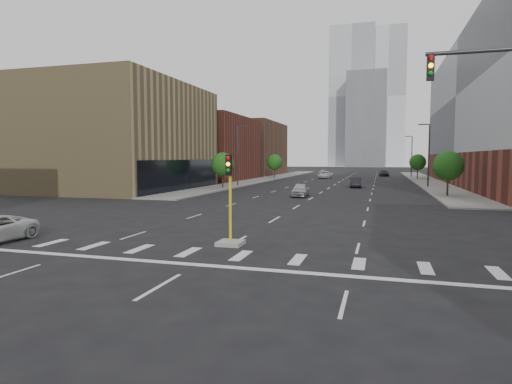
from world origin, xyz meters
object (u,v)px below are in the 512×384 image
at_px(car_near_left, 300,190).
at_px(car_distant, 323,172).
at_px(car_deep_right, 384,173).
at_px(median_traffic_signal, 230,225).
at_px(car_mid_right, 356,182).
at_px(car_far_left, 325,175).

distance_m(car_near_left, car_distant, 57.45).
bearing_deg(car_deep_right, car_distant, 176.37).
distance_m(median_traffic_signal, car_deep_right, 84.88).
bearing_deg(car_mid_right, car_near_left, -110.97).
xyz_separation_m(car_mid_right, car_far_left, (-7.70, 27.04, -0.02)).
xyz_separation_m(car_mid_right, car_distant, (-9.90, 40.67, 0.02)).
bearing_deg(median_traffic_signal, car_mid_right, 85.38).
xyz_separation_m(median_traffic_signal, car_mid_right, (3.53, 43.68, -0.23)).
bearing_deg(median_traffic_signal, car_far_left, 93.37).
xyz_separation_m(car_mid_right, car_deep_right, (4.19, 40.85, -0.03)).
distance_m(car_mid_right, car_deep_right, 41.06).
height_order(car_near_left, car_distant, car_distant).
height_order(car_mid_right, car_deep_right, car_mid_right).
bearing_deg(car_near_left, car_mid_right, 71.05).
height_order(car_near_left, car_mid_right, car_mid_right).
relative_size(car_mid_right, car_distant, 1.01).
bearing_deg(car_near_left, car_far_left, 91.43).
distance_m(car_near_left, car_mid_right, 17.32).
height_order(median_traffic_signal, car_near_left, median_traffic_signal).
bearing_deg(car_near_left, median_traffic_signal, -88.90).
distance_m(median_traffic_signal, car_far_left, 70.85).
height_order(median_traffic_signal, car_mid_right, median_traffic_signal).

